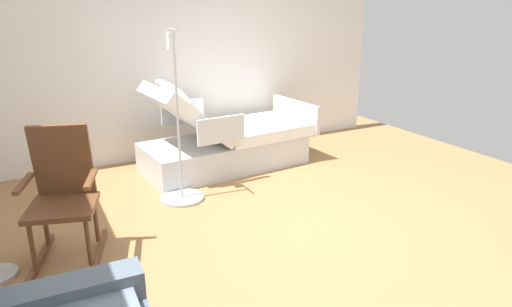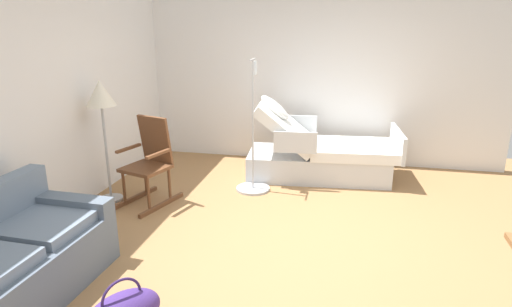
{
  "view_description": "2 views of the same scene",
  "coord_description": "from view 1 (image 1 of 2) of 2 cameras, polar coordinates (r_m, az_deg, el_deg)",
  "views": [
    {
      "loc": [
        -2.94,
        2.01,
        1.88
      ],
      "look_at": [
        0.11,
        0.4,
        0.74
      ],
      "focal_mm": 31.33,
      "sensor_mm": 36.0,
      "label": 1
    },
    {
      "loc": [
        -4.04,
        -0.42,
        2.12
      ],
      "look_at": [
        0.08,
        0.46,
        0.83
      ],
      "focal_mm": 30.26,
      "sensor_mm": 36.0,
      "label": 2
    }
  ],
  "objects": [
    {
      "name": "iv_pole",
      "position": [
        4.57,
        -9.58,
        -2.88
      ],
      "size": [
        0.44,
        0.44,
        1.69
      ],
      "color": "#B2B5BA",
      "rests_on": "ground"
    },
    {
      "name": "ground_plane",
      "position": [
        4.03,
        5.85,
        -9.64
      ],
      "size": [
        6.58,
        6.58,
        0.0
      ],
      "primitive_type": "plane",
      "color": "#9E7247"
    },
    {
      "name": "side_wall",
      "position": [
        5.91,
        -7.99,
        12.98
      ],
      "size": [
        0.1,
        5.47,
        2.7
      ],
      "primitive_type": "cube",
      "color": "white",
      "rests_on": "ground"
    },
    {
      "name": "hospital_bed",
      "position": [
        5.42,
        -3.93,
        1.52
      ],
      "size": [
        1.13,
        2.13,
        1.18
      ],
      "color": "silver",
      "rests_on": "ground"
    },
    {
      "name": "rocking_chair",
      "position": [
        3.71,
        -23.37,
        -5.11
      ],
      "size": [
        0.86,
        0.67,
        1.05
      ],
      "color": "brown",
      "rests_on": "ground"
    }
  ]
}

